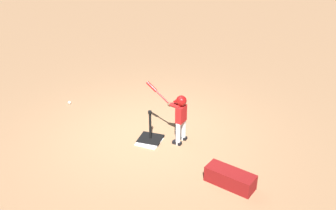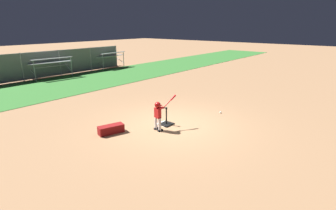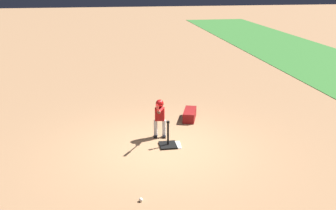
{
  "view_description": "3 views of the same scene",
  "coord_description": "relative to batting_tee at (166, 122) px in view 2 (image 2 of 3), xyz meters",
  "views": [
    {
      "loc": [
        -2.55,
        6.46,
        4.23
      ],
      "look_at": [
        -0.51,
        0.2,
        0.86
      ],
      "focal_mm": 42.0,
      "sensor_mm": 36.0,
      "label": 1
    },
    {
      "loc": [
        -6.96,
        -5.49,
        3.47
      ],
      "look_at": [
        -0.27,
        -0.02,
        0.82
      ],
      "focal_mm": 28.0,
      "sensor_mm": 36.0,
      "label": 2
    },
    {
      "loc": [
        8.63,
        -1.24,
        4.01
      ],
      "look_at": [
        -0.55,
        0.24,
        0.92
      ],
      "focal_mm": 42.0,
      "sensor_mm": 36.0,
      "label": 3
    }
  ],
  "objects": [
    {
      "name": "ground_plane",
      "position": [
        0.13,
        -0.17,
        -0.08
      ],
      "size": [
        90.0,
        90.0,
        0.0
      ],
      "primitive_type": "plane",
      "color": "#99704C"
    },
    {
      "name": "grass_outfield_strip",
      "position": [
        0.13,
        8.92,
        -0.07
      ],
      "size": [
        56.0,
        5.42,
        0.02
      ],
      "primitive_type": "cube",
      "color": "#33702D",
      "rests_on": "ground_plane"
    },
    {
      "name": "backstop_fence",
      "position": [
        0.13,
        12.03,
        0.86
      ],
      "size": [
        15.46,
        0.08,
        1.79
      ],
      "color": "#9E9EA3",
      "rests_on": "ground_plane"
    },
    {
      "name": "batter_child",
      "position": [
        -0.56,
        -0.13,
        0.56
      ],
      "size": [
        0.88,
        0.37,
        1.15
      ],
      "color": "silver",
      "rests_on": "ground_plane"
    },
    {
      "name": "bleachers_far_right",
      "position": [
        1.85,
        12.27,
        0.6
      ],
      "size": [
        2.87,
        2.71,
        1.39
      ],
      "color": "#ADAFB7",
      "rests_on": "ground_plane"
    },
    {
      "name": "batting_tee",
      "position": [
        0.0,
        0.0,
        0.0
      ],
      "size": [
        0.46,
        0.42,
        0.65
      ],
      "color": "black",
      "rests_on": "ground_plane"
    },
    {
      "name": "equipment_bag",
      "position": [
        -1.77,
        0.93,
        0.06
      ],
      "size": [
        0.9,
        0.56,
        0.28
      ],
      "primitive_type": "cube",
      "rotation": [
        0.0,
        0.0,
        -0.31
      ],
      "color": "maroon",
      "rests_on": "ground_plane"
    },
    {
      "name": "baseball",
      "position": [
        2.39,
        -0.9,
        -0.04
      ],
      "size": [
        0.07,
        0.07,
        0.07
      ],
      "primitive_type": "sphere",
      "color": "white",
      "rests_on": "ground_plane"
    },
    {
      "name": "bleachers_left_center",
      "position": [
        7.01,
        12.7,
        0.56
      ],
      "size": [
        2.9,
        2.87,
        1.3
      ],
      "color": "#ADAFB7",
      "rests_on": "ground_plane"
    },
    {
      "name": "home_plate",
      "position": [
        -0.01,
        0.1,
        -0.07
      ],
      "size": [
        0.48,
        0.48,
        0.02
      ],
      "primitive_type": "cube",
      "rotation": [
        0.0,
        0.0,
        -0.08
      ],
      "color": "white",
      "rests_on": "ground_plane"
    }
  ]
}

